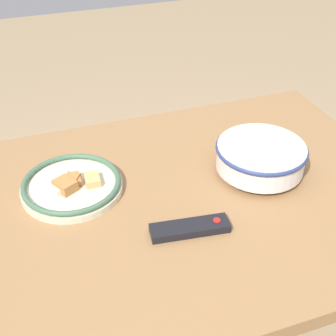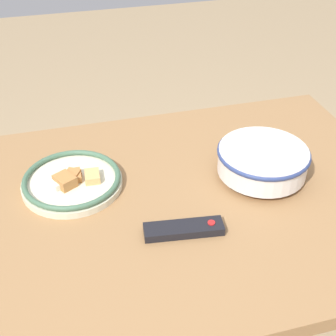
# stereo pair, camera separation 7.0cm
# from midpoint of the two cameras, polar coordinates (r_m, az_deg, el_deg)

# --- Properties ---
(dining_table) EXTENTS (1.17, 0.84, 0.77)m
(dining_table) POSITION_cam_midpoint_polar(r_m,az_deg,el_deg) (1.24, 0.17, -7.10)
(dining_table) COLOR olive
(dining_table) RESTS_ON ground_plane
(noodle_bowl) EXTENTS (0.24, 0.24, 0.08)m
(noodle_bowl) POSITION_cam_midpoint_polar(r_m,az_deg,el_deg) (1.24, 9.64, 1.36)
(noodle_bowl) COLOR silver
(noodle_bowl) RESTS_ON dining_table
(food_plate) EXTENTS (0.26, 0.26, 0.05)m
(food_plate) POSITION_cam_midpoint_polar(r_m,az_deg,el_deg) (1.21, -13.28, -2.11)
(food_plate) COLOR beige
(food_plate) RESTS_ON dining_table
(tv_remote) EXTENTS (0.19, 0.07, 0.02)m
(tv_remote) POSITION_cam_midpoint_polar(r_m,az_deg,el_deg) (1.07, 0.80, -7.38)
(tv_remote) COLOR black
(tv_remote) RESTS_ON dining_table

